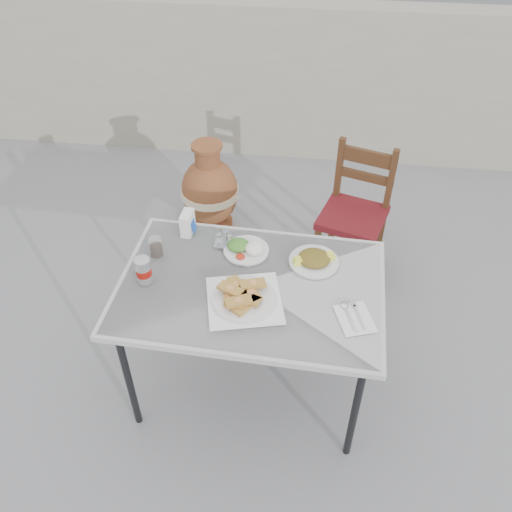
# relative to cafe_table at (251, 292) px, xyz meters

# --- Properties ---
(ground) EXTENTS (80.00, 80.00, 0.00)m
(ground) POSITION_rel_cafe_table_xyz_m (0.18, -0.09, -0.67)
(ground) COLOR slate
(ground) RESTS_ON ground
(cafe_table) EXTENTS (1.21, 0.85, 0.72)m
(cafe_table) POSITION_rel_cafe_table_xyz_m (0.00, 0.00, 0.00)
(cafe_table) COLOR black
(cafe_table) RESTS_ON ground
(pide_plate) EXTENTS (0.38, 0.38, 0.07)m
(pide_plate) POSITION_rel_cafe_table_xyz_m (-0.01, -0.10, 0.08)
(pide_plate) COLOR white
(pide_plate) RESTS_ON cafe_table
(salad_rice_plate) EXTENTS (0.22, 0.22, 0.05)m
(salad_rice_plate) POSITION_rel_cafe_table_xyz_m (-0.05, 0.22, 0.07)
(salad_rice_plate) COLOR silver
(salad_rice_plate) RESTS_ON cafe_table
(salad_chopped_plate) EXTENTS (0.23, 0.23, 0.05)m
(salad_chopped_plate) POSITION_rel_cafe_table_xyz_m (0.27, 0.18, 0.07)
(salad_chopped_plate) COLOR silver
(salad_chopped_plate) RESTS_ON cafe_table
(soda_can) EXTENTS (0.07, 0.07, 0.13)m
(soda_can) POSITION_rel_cafe_table_xyz_m (-0.47, -0.03, 0.11)
(soda_can) COLOR silver
(soda_can) RESTS_ON cafe_table
(cola_glass) EXTENTS (0.06, 0.06, 0.09)m
(cola_glass) POSITION_rel_cafe_table_xyz_m (-0.46, 0.15, 0.09)
(cola_glass) COLOR white
(cola_glass) RESTS_ON cafe_table
(napkin_holder) EXTENTS (0.07, 0.10, 0.12)m
(napkin_holder) POSITION_rel_cafe_table_xyz_m (-0.35, 0.33, 0.11)
(napkin_holder) COLOR white
(napkin_holder) RESTS_ON cafe_table
(condiment_caddy) EXTENTS (0.10, 0.08, 0.07)m
(condiment_caddy) POSITION_rel_cafe_table_xyz_m (-0.16, 0.26, 0.08)
(condiment_caddy) COLOR silver
(condiment_caddy) RESTS_ON cafe_table
(cutlery_napkin) EXTENTS (0.19, 0.21, 0.01)m
(cutlery_napkin) POSITION_rel_cafe_table_xyz_m (0.45, -0.14, 0.05)
(cutlery_napkin) COLOR white
(cutlery_napkin) RESTS_ON cafe_table
(chair) EXTENTS (0.47, 0.47, 0.84)m
(chair) POSITION_rel_cafe_table_xyz_m (0.51, 0.98, -0.24)
(chair) COLOR #371E0F
(chair) RESTS_ON ground
(terracotta_urn) EXTENTS (0.39, 0.39, 0.68)m
(terracotta_urn) POSITION_rel_cafe_table_xyz_m (-0.44, 1.25, -0.35)
(terracotta_urn) COLOR brown
(terracotta_urn) RESTS_ON ground
(back_wall) EXTENTS (6.00, 0.25, 1.20)m
(back_wall) POSITION_rel_cafe_table_xyz_m (0.18, 2.41, -0.07)
(back_wall) COLOR #A19786
(back_wall) RESTS_ON ground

